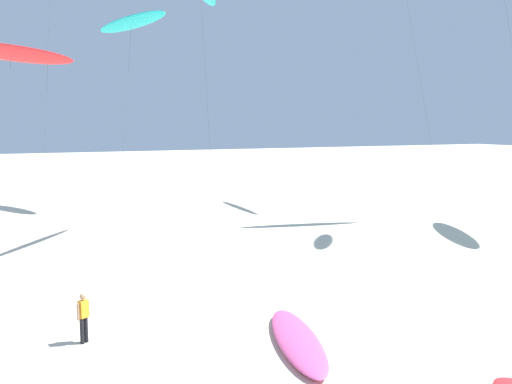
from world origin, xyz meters
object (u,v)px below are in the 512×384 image
(grounded_kite_0, at_px, (298,340))
(person_foreground_walker, at_px, (83,316))
(flying_kite_8, at_px, (10,53))
(flying_kite_0, at_px, (131,22))

(grounded_kite_0, bearing_deg, person_foreground_walker, 153.17)
(flying_kite_8, bearing_deg, person_foreground_walker, -87.44)
(flying_kite_0, distance_m, flying_kite_8, 11.45)
(grounded_kite_0, distance_m, person_foreground_walker, 7.11)
(flying_kite_0, relative_size, flying_kite_8, 1.25)
(flying_kite_0, distance_m, grounded_kite_0, 36.07)
(flying_kite_0, relative_size, person_foreground_walker, 9.77)
(flying_kite_0, distance_m, person_foreground_walker, 33.89)
(flying_kite_0, xyz_separation_m, grounded_kite_0, (-2.22, -32.47, -15.54))
(grounded_kite_0, bearing_deg, flying_kite_0, 86.10)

